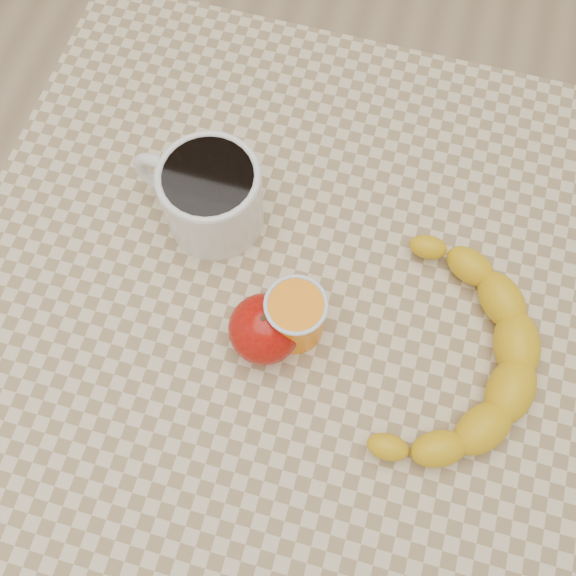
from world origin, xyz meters
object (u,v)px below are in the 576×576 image
(coffee_mug, at_px, (209,194))
(apple, at_px, (264,329))
(table, at_px, (288,318))
(orange_juice_glass, at_px, (296,316))
(banana, at_px, (452,357))

(coffee_mug, height_order, apple, coffee_mug)
(coffee_mug, relative_size, apple, 1.85)
(table, height_order, apple, apple)
(orange_juice_glass, bearing_deg, apple, -142.73)
(table, height_order, banana, banana)
(orange_juice_glass, bearing_deg, banana, 1.87)
(table, xyz_separation_m, coffee_mug, (-0.12, 0.08, 0.14))
(orange_juice_glass, distance_m, apple, 0.04)
(table, relative_size, orange_juice_glass, 9.94)
(coffee_mug, xyz_separation_m, banana, (0.31, -0.11, -0.03))
(apple, bearing_deg, banana, 7.74)
(banana, bearing_deg, coffee_mug, 170.17)
(coffee_mug, height_order, orange_juice_glass, coffee_mug)
(table, xyz_separation_m, apple, (-0.01, -0.06, 0.12))
(apple, xyz_separation_m, banana, (0.21, 0.03, -0.01))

